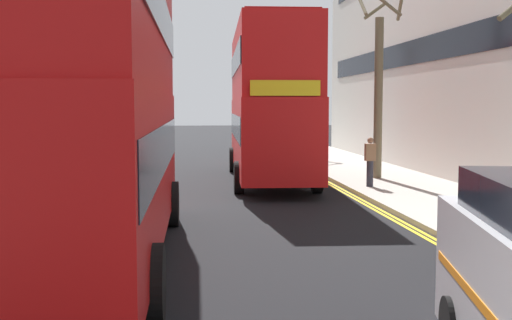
% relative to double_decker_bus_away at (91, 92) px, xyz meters
% --- Properties ---
extents(sidewalk_right, '(4.00, 80.00, 0.14)m').
position_rel_double_decker_bus_away_xyz_m(sidewalk_right, '(8.91, 5.10, -2.96)').
color(sidewalk_right, '#ADA89E').
rests_on(sidewalk_right, ground).
extents(kerb_line_outer, '(0.10, 56.00, 0.01)m').
position_rel_double_decker_bus_away_xyz_m(kerb_line_outer, '(6.81, 3.10, -3.03)').
color(kerb_line_outer, yellow).
rests_on(kerb_line_outer, ground).
extents(kerb_line_inner, '(0.10, 56.00, 0.01)m').
position_rel_double_decker_bus_away_xyz_m(kerb_line_inner, '(6.65, 3.10, -3.03)').
color(kerb_line_inner, yellow).
rests_on(kerb_line_inner, ground).
extents(double_decker_bus_away, '(2.91, 10.84, 5.64)m').
position_rel_double_decker_bus_away_xyz_m(double_decker_bus_away, '(0.00, 0.00, 0.00)').
color(double_decker_bus_away, '#B20F0F').
rests_on(double_decker_bus_away, ground).
extents(double_decker_bus_oncoming, '(3.14, 10.90, 5.64)m').
position_rel_double_decker_bus_away_xyz_m(double_decker_bus_oncoming, '(4.67, 11.88, 0.00)').
color(double_decker_bus_oncoming, red).
rests_on(double_decker_bus_oncoming, ground).
extents(pedestrian_far, '(0.34, 0.22, 1.62)m').
position_rel_double_decker_bus_away_xyz_m(pedestrian_far, '(7.62, 8.87, -2.04)').
color(pedestrian_far, '#2D2D38').
rests_on(pedestrian_far, sidewalk_right).
extents(street_tree_near, '(1.68, 1.62, 6.92)m').
position_rel_double_decker_bus_away_xyz_m(street_tree_near, '(8.61, 11.26, 0.45)').
color(street_tree_near, '#6B6047').
rests_on(street_tree_near, sidewalk_right).
extents(street_tree_far, '(1.82, 1.87, 7.05)m').
position_rel_double_decker_bus_away_xyz_m(street_tree_far, '(7.41, 23.98, 0.38)').
color(street_tree_far, '#6B6047').
rests_on(street_tree_far, sidewalk_right).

